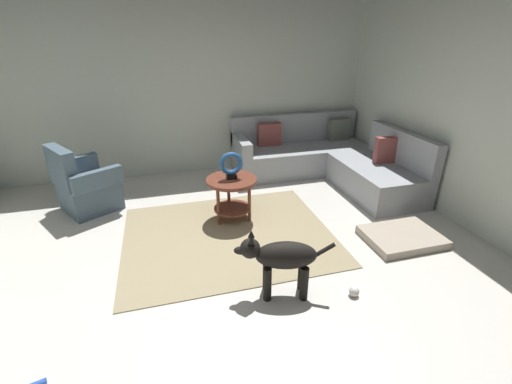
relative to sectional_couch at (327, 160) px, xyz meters
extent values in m
cube|color=silver|center=(-1.99, -2.01, -0.34)|extent=(6.00, 6.00, 0.10)
cube|color=silver|center=(-1.99, 0.93, 1.06)|extent=(6.00, 0.12, 2.70)
cube|color=tan|center=(-1.84, -1.31, -0.29)|extent=(2.30, 1.90, 0.01)
cube|color=#9EA3A8|center=(-0.26, 0.39, -0.08)|extent=(2.20, 0.85, 0.42)
cube|color=#9EA3A8|center=(-0.26, 0.75, 0.36)|extent=(2.20, 0.14, 0.46)
cube|color=#9EA3A8|center=(0.41, -0.73, -0.08)|extent=(0.85, 1.40, 0.42)
cube|color=#9EA3A8|center=(0.77, -0.73, 0.36)|extent=(0.14, 1.40, 0.46)
cube|color=#9EA3A8|center=(-1.28, 0.39, 0.24)|extent=(0.16, 0.85, 0.22)
cube|color=slate|center=(0.49, 0.60, 0.30)|extent=(0.39, 0.15, 0.38)
cube|color=#994C47|center=(-0.76, 0.60, 0.30)|extent=(0.38, 0.13, 0.38)
cube|color=#994C47|center=(0.62, -0.63, 0.30)|extent=(0.40, 0.19, 0.38)
cube|color=#4C6070|center=(-3.43, -0.18, -0.09)|extent=(0.82, 0.82, 0.40)
cube|color=#4C6070|center=(-3.64, -0.31, 0.35)|extent=(0.43, 0.59, 0.48)
cube|color=#4C6070|center=(-3.61, 0.12, 0.22)|extent=(0.56, 0.40, 0.22)
cube|color=#4C6070|center=(-3.24, -0.48, 0.22)|extent=(0.56, 0.40, 0.22)
cylinder|color=brown|center=(-1.71, -0.95, 0.23)|extent=(0.60, 0.60, 0.04)
cylinder|color=brown|center=(-1.71, -0.95, -0.14)|extent=(0.45, 0.45, 0.02)
cylinder|color=brown|center=(-1.71, -0.74, -0.04)|extent=(0.04, 0.04, 0.50)
cylinder|color=brown|center=(-1.90, -1.06, -0.04)|extent=(0.04, 0.04, 0.50)
cylinder|color=brown|center=(-1.53, -1.06, -0.04)|extent=(0.04, 0.04, 0.50)
cube|color=black|center=(-1.71, -0.95, 0.27)|extent=(0.12, 0.08, 0.05)
torus|color=#265999|center=(-1.71, -0.95, 0.44)|extent=(0.28, 0.06, 0.28)
cube|color=#B2A38E|center=(-0.01, -1.93, -0.25)|extent=(0.80, 0.60, 0.09)
cylinder|color=black|center=(-1.72, -2.43, -0.13)|extent=(0.07, 0.07, 0.32)
cylinder|color=black|center=(-1.69, -2.29, -0.13)|extent=(0.07, 0.07, 0.32)
cylinder|color=black|center=(-1.42, -2.50, -0.13)|extent=(0.07, 0.07, 0.32)
cylinder|color=black|center=(-1.38, -2.37, -0.13)|extent=(0.07, 0.07, 0.32)
ellipsoid|color=black|center=(-1.55, -2.40, 0.11)|extent=(0.56, 0.34, 0.24)
sphere|color=black|center=(-1.84, -2.32, 0.18)|extent=(0.17, 0.17, 0.17)
ellipsoid|color=black|center=(-1.92, -2.30, 0.16)|extent=(0.13, 0.10, 0.07)
cone|color=black|center=(-1.84, -2.37, 0.30)|extent=(0.06, 0.06, 0.07)
cone|color=black|center=(-1.82, -2.28, 0.30)|extent=(0.06, 0.06, 0.07)
cylinder|color=black|center=(-1.25, -2.47, 0.15)|extent=(0.20, 0.08, 0.16)
sphere|color=silver|center=(-0.98, -2.59, -0.25)|extent=(0.09, 0.09, 0.09)
camera|label=1|loc=(-2.43, -4.63, 1.79)|focal=24.11mm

